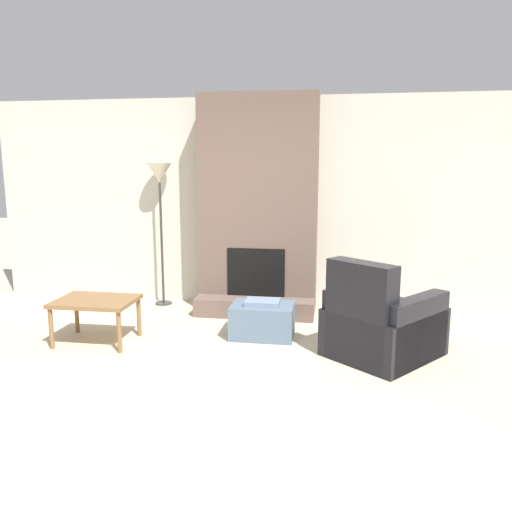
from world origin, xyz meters
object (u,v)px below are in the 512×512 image
(armchair, at_px, (380,326))
(floor_lamp_left, at_px, (160,182))
(side_table, at_px, (96,304))
(ottoman, at_px, (262,320))

(armchair, height_order, floor_lamp_left, floor_lamp_left)
(armchair, bearing_deg, side_table, 40.71)
(armchair, xyz_separation_m, side_table, (-2.79, -0.04, 0.10))
(ottoman, distance_m, side_table, 1.70)
(ottoman, xyz_separation_m, side_table, (-1.63, -0.42, 0.21))
(floor_lamp_left, bearing_deg, side_table, -97.19)
(armchair, relative_size, side_table, 1.60)
(armchair, xyz_separation_m, floor_lamp_left, (-2.61, 1.43, 1.27))
(armchair, height_order, side_table, armchair)
(side_table, distance_m, floor_lamp_left, 1.89)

